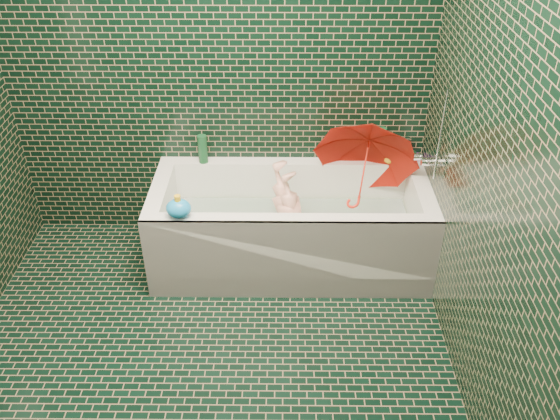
{
  "coord_description": "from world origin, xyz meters",
  "views": [
    {
      "loc": [
        0.41,
        -2.01,
        2.43
      ],
      "look_at": [
        0.38,
        0.82,
        0.52
      ],
      "focal_mm": 38.0,
      "sensor_mm": 36.0,
      "label": 1
    }
  ],
  "objects_px": {
    "child": "(294,222)",
    "umbrella": "(364,171)",
    "bathtub": "(291,234)",
    "rubber_duck": "(391,158)",
    "bath_toy": "(179,208)"
  },
  "relations": [
    {
      "from": "child",
      "to": "umbrella",
      "type": "distance_m",
      "value": 0.53
    },
    {
      "from": "bathtub",
      "to": "umbrella",
      "type": "height_order",
      "value": "umbrella"
    },
    {
      "from": "bathtub",
      "to": "child",
      "type": "bearing_deg",
      "value": -20.82
    },
    {
      "from": "umbrella",
      "to": "bath_toy",
      "type": "xyz_separation_m",
      "value": [
        -1.07,
        -0.4,
        -0.01
      ]
    },
    {
      "from": "bathtub",
      "to": "child",
      "type": "distance_m",
      "value": 0.1
    },
    {
      "from": "bathtub",
      "to": "umbrella",
      "type": "distance_m",
      "value": 0.61
    },
    {
      "from": "umbrella",
      "to": "bath_toy",
      "type": "distance_m",
      "value": 1.14
    },
    {
      "from": "bathtub",
      "to": "child",
      "type": "relative_size",
      "value": 2.14
    },
    {
      "from": "child",
      "to": "rubber_duck",
      "type": "xyz_separation_m",
      "value": [
        0.62,
        0.32,
        0.28
      ]
    },
    {
      "from": "child",
      "to": "rubber_duck",
      "type": "bearing_deg",
      "value": 99.21
    },
    {
      "from": "child",
      "to": "umbrella",
      "type": "bearing_deg",
      "value": 85.06
    },
    {
      "from": "bathtub",
      "to": "umbrella",
      "type": "relative_size",
      "value": 2.77
    },
    {
      "from": "rubber_duck",
      "to": "umbrella",
      "type": "bearing_deg",
      "value": -146.25
    },
    {
      "from": "child",
      "to": "umbrella",
      "type": "relative_size",
      "value": 1.29
    },
    {
      "from": "bathtub",
      "to": "bath_toy",
      "type": "height_order",
      "value": "bath_toy"
    }
  ]
}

